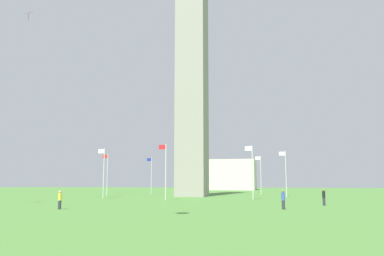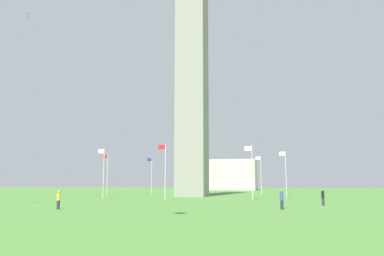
{
  "view_description": "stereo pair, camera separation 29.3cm",
  "coord_description": "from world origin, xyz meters",
  "px_view_note": "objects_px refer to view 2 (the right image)",
  "views": [
    {
      "loc": [
        -15.68,
        68.84,
        2.43
      ],
      "look_at": [
        0.0,
        0.0,
        12.37
      ],
      "focal_mm": 36.41,
      "sensor_mm": 36.0,
      "label": 1
    },
    {
      "loc": [
        -15.96,
        68.78,
        2.43
      ],
      "look_at": [
        0.0,
        0.0,
        12.37
      ],
      "focal_mm": 36.41,
      "sensor_mm": 36.0,
      "label": 2
    }
  ],
  "objects_px": {
    "distant_building": "(221,175)",
    "flagpole_n": "(107,173)",
    "person_black_shirt": "(323,197)",
    "obelisk_monument": "(192,67)",
    "flagpole_sw": "(261,173)",
    "flagpole_nw": "(151,174)",
    "person_yellow_shirt": "(58,200)",
    "flagpole_ne": "(103,171)",
    "kite_red_diamond": "(28,14)",
    "flagpole_w": "(209,174)",
    "flagpole_se": "(252,170)",
    "flagpole_s": "(285,172)",
    "flagpole_e": "(165,169)",
    "person_blue_shirt": "(282,200)"
  },
  "relations": [
    {
      "from": "flagpole_w",
      "to": "flagpole_sw",
      "type": "bearing_deg",
      "value": 157.5
    },
    {
      "from": "flagpole_s",
      "to": "person_black_shirt",
      "type": "bearing_deg",
      "value": 98.6
    },
    {
      "from": "flagpole_n",
      "to": "flagpole_nw",
      "type": "distance_m",
      "value": 12.62
    },
    {
      "from": "flagpole_se",
      "to": "flagpole_sw",
      "type": "xyz_separation_m",
      "value": [
        -0.0,
        -23.33,
        0.0
      ]
    },
    {
      "from": "person_blue_shirt",
      "to": "distant_building",
      "type": "distance_m",
      "value": 99.54
    },
    {
      "from": "distant_building",
      "to": "flagpole_n",
      "type": "bearing_deg",
      "value": 79.93
    },
    {
      "from": "flagpole_s",
      "to": "person_blue_shirt",
      "type": "relative_size",
      "value": 4.42
    },
    {
      "from": "flagpole_s",
      "to": "flagpole_sw",
      "type": "relative_size",
      "value": 1.0
    },
    {
      "from": "flagpole_nw",
      "to": "person_yellow_shirt",
      "type": "relative_size",
      "value": 4.61
    },
    {
      "from": "flagpole_sw",
      "to": "person_blue_shirt",
      "type": "bearing_deg",
      "value": 95.54
    },
    {
      "from": "flagpole_e",
      "to": "person_black_shirt",
      "type": "height_order",
      "value": "flagpole_e"
    },
    {
      "from": "obelisk_monument",
      "to": "distant_building",
      "type": "bearing_deg",
      "value": -85.75
    },
    {
      "from": "flagpole_n",
      "to": "flagpole_nw",
      "type": "xyz_separation_m",
      "value": [
        -4.83,
        -11.66,
        0.0
      ]
    },
    {
      "from": "flagpole_n",
      "to": "flagpole_s",
      "type": "relative_size",
      "value": 1.0
    },
    {
      "from": "flagpole_s",
      "to": "flagpole_w",
      "type": "bearing_deg",
      "value": -45.0
    },
    {
      "from": "flagpole_ne",
      "to": "person_blue_shirt",
      "type": "height_order",
      "value": "flagpole_ne"
    },
    {
      "from": "obelisk_monument",
      "to": "flagpole_w",
      "type": "bearing_deg",
      "value": -89.79
    },
    {
      "from": "obelisk_monument",
      "to": "person_blue_shirt",
      "type": "relative_size",
      "value": 27.05
    },
    {
      "from": "flagpole_nw",
      "to": "distant_building",
      "type": "xyz_separation_m",
      "value": [
        -6.84,
        -54.06,
        0.76
      ]
    },
    {
      "from": "flagpole_w",
      "to": "flagpole_nw",
      "type": "xyz_separation_m",
      "value": [
        11.66,
        4.83,
        0.0
      ]
    },
    {
      "from": "flagpole_s",
      "to": "flagpole_sw",
      "type": "height_order",
      "value": "same"
    },
    {
      "from": "flagpole_n",
      "to": "flagpole_s",
      "type": "xyz_separation_m",
      "value": [
        -32.99,
        0.0,
        0.0
      ]
    },
    {
      "from": "flagpole_e",
      "to": "distant_building",
      "type": "xyz_separation_m",
      "value": [
        4.82,
        -82.22,
        0.76
      ]
    },
    {
      "from": "flagpole_se",
      "to": "flagpole_w",
      "type": "relative_size",
      "value": 1.0
    },
    {
      "from": "flagpole_sw",
      "to": "flagpole_nw",
      "type": "xyz_separation_m",
      "value": [
        23.33,
        -0.0,
        0.0
      ]
    },
    {
      "from": "obelisk_monument",
      "to": "flagpole_nw",
      "type": "distance_m",
      "value": 25.72
    },
    {
      "from": "flagpole_nw",
      "to": "distant_building",
      "type": "bearing_deg",
      "value": -97.21
    },
    {
      "from": "person_yellow_shirt",
      "to": "distant_building",
      "type": "bearing_deg",
      "value": 41.32
    },
    {
      "from": "flagpole_n",
      "to": "person_black_shirt",
      "type": "bearing_deg",
      "value": 146.53
    },
    {
      "from": "obelisk_monument",
      "to": "flagpole_ne",
      "type": "distance_m",
      "value": 25.72
    },
    {
      "from": "flagpole_n",
      "to": "flagpole_e",
      "type": "bearing_deg",
      "value": 135.0
    },
    {
      "from": "flagpole_w",
      "to": "kite_red_diamond",
      "type": "distance_m",
      "value": 48.55
    },
    {
      "from": "person_yellow_shirt",
      "to": "flagpole_se",
      "type": "bearing_deg",
      "value": 7.66
    },
    {
      "from": "flagpole_s",
      "to": "person_yellow_shirt",
      "type": "height_order",
      "value": "flagpole_s"
    },
    {
      "from": "flagpole_sw",
      "to": "person_yellow_shirt",
      "type": "distance_m",
      "value": 50.32
    },
    {
      "from": "obelisk_monument",
      "to": "kite_red_diamond",
      "type": "bearing_deg",
      "value": 49.18
    },
    {
      "from": "flagpole_ne",
      "to": "kite_red_diamond",
      "type": "distance_m",
      "value": 25.76
    },
    {
      "from": "flagpole_n",
      "to": "flagpole_se",
      "type": "distance_m",
      "value": 30.48
    },
    {
      "from": "flagpole_ne",
      "to": "person_yellow_shirt",
      "type": "relative_size",
      "value": 4.61
    },
    {
      "from": "flagpole_nw",
      "to": "flagpole_se",
      "type": "bearing_deg",
      "value": 135.0
    },
    {
      "from": "flagpole_w",
      "to": "person_black_shirt",
      "type": "bearing_deg",
      "value": 116.33
    },
    {
      "from": "flagpole_se",
      "to": "distant_building",
      "type": "bearing_deg",
      "value": -77.98
    },
    {
      "from": "flagpole_ne",
      "to": "flagpole_se",
      "type": "height_order",
      "value": "same"
    },
    {
      "from": "obelisk_monument",
      "to": "flagpole_e",
      "type": "height_order",
      "value": "obelisk_monument"
    },
    {
      "from": "flagpole_n",
      "to": "flagpole_e",
      "type": "xyz_separation_m",
      "value": [
        -16.49,
        16.49,
        0.0
      ]
    },
    {
      "from": "flagpole_e",
      "to": "flagpole_sw",
      "type": "xyz_separation_m",
      "value": [
        -11.66,
        -28.16,
        0.0
      ]
    },
    {
      "from": "flagpole_ne",
      "to": "distant_building",
      "type": "xyz_separation_m",
      "value": [
        -6.84,
        -77.39,
        0.76
      ]
    },
    {
      "from": "flagpole_se",
      "to": "kite_red_diamond",
      "type": "distance_m",
      "value": 39.42
    },
    {
      "from": "flagpole_s",
      "to": "person_blue_shirt",
      "type": "bearing_deg",
      "value": 88.84
    },
    {
      "from": "person_black_shirt",
      "to": "obelisk_monument",
      "type": "bearing_deg",
      "value": 3.67
    }
  ]
}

